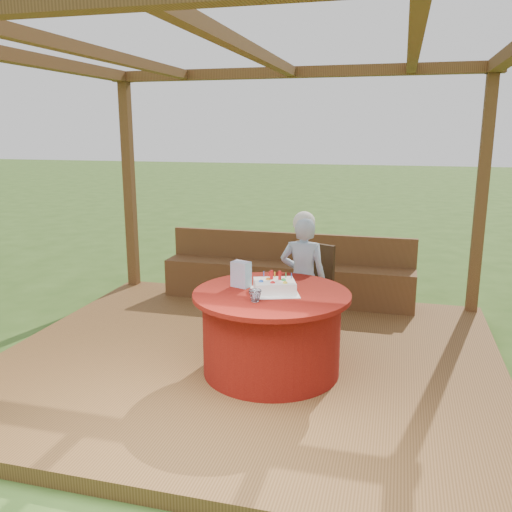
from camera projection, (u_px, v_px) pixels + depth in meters
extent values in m
plane|color=#31521B|center=(249.00, 367.00, 5.02)|extent=(60.00, 60.00, 0.00)
cube|color=brown|center=(249.00, 361.00, 5.01)|extent=(4.50, 4.00, 0.12)
cube|color=brown|center=(129.00, 187.00, 7.00)|extent=(0.12, 0.12, 2.60)
cube|color=brown|center=(481.00, 197.00, 5.94)|extent=(0.12, 0.12, 2.60)
cube|color=brown|center=(293.00, 72.00, 6.16)|extent=(4.50, 0.14, 0.12)
cube|color=brown|center=(23.00, 58.00, 4.92)|extent=(0.14, 4.00, 0.12)
cube|color=brown|center=(105.00, 55.00, 4.71)|extent=(0.10, 3.70, 0.10)
cube|color=brown|center=(248.00, 49.00, 4.39)|extent=(0.10, 3.70, 0.10)
cube|color=brown|center=(415.00, 43.00, 4.06)|extent=(0.10, 3.70, 0.10)
cube|color=brown|center=(287.00, 282.00, 6.55)|extent=(3.00, 0.42, 0.45)
cube|color=brown|center=(290.00, 247.00, 6.62)|extent=(3.00, 0.06, 0.35)
cylinder|color=maroon|center=(271.00, 334.00, 4.59)|extent=(1.16, 1.16, 0.67)
cylinder|color=maroon|center=(272.00, 295.00, 4.51)|extent=(1.32, 1.32, 0.04)
cube|color=#332010|center=(303.00, 290.00, 5.43)|extent=(0.60, 0.60, 0.05)
cylinder|color=#332010|center=(277.00, 313.00, 5.45)|extent=(0.04, 0.04, 0.45)
cylinder|color=#332010|center=(308.00, 321.00, 5.23)|extent=(0.04, 0.04, 0.45)
cylinder|color=#332010|center=(298.00, 304.00, 5.73)|extent=(0.04, 0.04, 0.45)
cylinder|color=#332010|center=(327.00, 311.00, 5.51)|extent=(0.04, 0.04, 0.45)
cube|color=#332010|center=(315.00, 265.00, 5.53)|extent=(0.43, 0.22, 0.45)
imported|color=#8BABCE|center=(303.00, 279.00, 5.25)|extent=(0.45, 0.30, 1.23)
sphere|color=white|center=(304.00, 222.00, 5.13)|extent=(0.21, 0.21, 0.21)
cube|color=white|center=(274.00, 292.00, 4.50)|extent=(0.49, 0.49, 0.01)
cube|color=white|center=(275.00, 286.00, 4.49)|extent=(0.40, 0.36, 0.10)
cylinder|color=red|center=(272.00, 275.00, 4.52)|extent=(0.03, 0.03, 0.08)
cylinder|color=red|center=(280.00, 275.00, 4.50)|extent=(0.03, 0.03, 0.08)
sphere|color=blue|center=(261.00, 280.00, 4.45)|extent=(0.04, 0.04, 0.04)
sphere|color=red|center=(273.00, 281.00, 4.41)|extent=(0.04, 0.04, 0.04)
sphere|color=yellow|center=(285.00, 282.00, 4.40)|extent=(0.04, 0.04, 0.04)
sphere|color=orange|center=(268.00, 278.00, 4.51)|extent=(0.04, 0.04, 0.04)
sphere|color=green|center=(284.00, 279.00, 4.49)|extent=(0.04, 0.04, 0.04)
cube|color=#C982B5|center=(241.00, 274.00, 4.64)|extent=(0.18, 0.14, 0.22)
imported|color=white|center=(255.00, 296.00, 4.25)|extent=(0.12, 0.12, 0.10)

